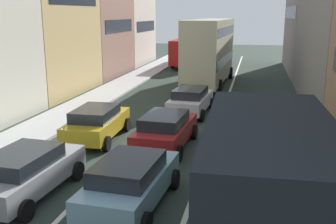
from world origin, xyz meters
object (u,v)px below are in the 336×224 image
(sedan_centre_lane_second, at_px, (131,181))
(sedan_right_lane_behind_truck, at_px, (255,135))
(wagon_left_lane_second, at_px, (26,172))
(coupe_centre_lane_fourth, at_px, (191,100))
(bus_far_queue_secondary, at_px, (191,49))
(sedan_left_lane_third, at_px, (97,122))
(hatchback_centre_lane_third, at_px, (165,130))
(removalist_box_truck, at_px, (264,182))
(bus_mid_queue_primary, at_px, (210,49))

(sedan_centre_lane_second, bearing_deg, sedan_right_lane_behind_truck, -30.00)
(wagon_left_lane_second, height_order, coupe_centre_lane_fourth, same)
(bus_far_queue_secondary, bearing_deg, sedan_left_lane_third, -178.41)
(sedan_centre_lane_second, distance_m, sedan_right_lane_behind_truck, 6.35)
(coupe_centre_lane_fourth, relative_size, sedan_right_lane_behind_truck, 1.00)
(hatchback_centre_lane_third, height_order, sedan_right_lane_behind_truck, same)
(sedan_right_lane_behind_truck, bearing_deg, sedan_centre_lane_second, 149.71)
(sedan_right_lane_behind_truck, bearing_deg, wagon_left_lane_second, 130.97)
(coupe_centre_lane_fourth, bearing_deg, sedan_centre_lane_second, -176.16)
(removalist_box_truck, bearing_deg, sedan_centre_lane_second, 59.69)
(sedan_centre_lane_second, bearing_deg, hatchback_centre_lane_third, 5.18)
(sedan_left_lane_third, bearing_deg, wagon_left_lane_second, 178.59)
(wagon_left_lane_second, xyz_separation_m, bus_far_queue_secondary, (-0.16, 32.84, 0.96))
(removalist_box_truck, height_order, sedan_left_lane_third, removalist_box_truck)
(wagon_left_lane_second, distance_m, coupe_centre_lane_fourth, 11.83)
(hatchback_centre_lane_third, distance_m, sedan_right_lane_behind_truck, 3.66)
(sedan_right_lane_behind_truck, distance_m, bus_far_queue_secondary, 28.41)
(removalist_box_truck, distance_m, hatchback_centre_lane_third, 8.35)
(hatchback_centre_lane_third, height_order, coupe_centre_lane_fourth, same)
(sedan_left_lane_third, xyz_separation_m, coupe_centre_lane_fourth, (3.34, 5.55, 0.00))
(coupe_centre_lane_fourth, bearing_deg, sedan_right_lane_behind_truck, -145.90)
(sedan_centre_lane_second, xyz_separation_m, sedan_left_lane_third, (-3.40, 5.78, 0.00))
(sedan_centre_lane_second, xyz_separation_m, bus_mid_queue_primary, (-0.09, 20.71, 2.03))
(coupe_centre_lane_fourth, relative_size, bus_mid_queue_primary, 0.42)
(sedan_left_lane_third, xyz_separation_m, bus_far_queue_secondary, (-0.13, 27.04, 0.96))
(removalist_box_truck, distance_m, bus_mid_queue_primary, 23.03)
(sedan_left_lane_third, height_order, bus_mid_queue_primary, bus_mid_queue_primary)
(sedan_left_lane_third, bearing_deg, hatchback_centre_lane_third, -99.68)
(sedan_centre_lane_second, height_order, sedan_right_lane_behind_truck, same)
(removalist_box_truck, bearing_deg, bus_far_queue_secondary, 9.70)
(sedan_left_lane_third, height_order, bus_far_queue_secondary, bus_far_queue_secondary)
(removalist_box_truck, relative_size, bus_far_queue_secondary, 0.74)
(wagon_left_lane_second, distance_m, hatchback_centre_lane_third, 6.24)
(sedan_centre_lane_second, relative_size, sedan_right_lane_behind_truck, 1.00)
(sedan_left_lane_third, distance_m, sedan_right_lane_behind_truck, 6.91)
(hatchback_centre_lane_third, relative_size, sedan_right_lane_behind_truck, 1.00)
(coupe_centre_lane_fourth, distance_m, bus_far_queue_secondary, 21.78)
(sedan_centre_lane_second, distance_m, sedan_left_lane_third, 6.70)
(wagon_left_lane_second, distance_m, bus_far_queue_secondary, 32.86)
(hatchback_centre_lane_third, relative_size, sedan_left_lane_third, 1.01)
(sedan_left_lane_third, relative_size, bus_mid_queue_primary, 0.41)
(wagon_left_lane_second, relative_size, bus_far_queue_secondary, 0.42)
(hatchback_centre_lane_third, xyz_separation_m, sedan_right_lane_behind_truck, (3.66, -0.02, 0.00))
(bus_mid_queue_primary, bearing_deg, hatchback_centre_lane_third, -177.61)
(sedan_right_lane_behind_truck, bearing_deg, bus_mid_queue_primary, 16.26)
(wagon_left_lane_second, distance_m, bus_mid_queue_primary, 21.09)
(coupe_centre_lane_fourth, bearing_deg, removalist_box_truck, -160.74)
(removalist_box_truck, distance_m, sedan_centre_lane_second, 4.35)
(removalist_box_truck, distance_m, wagon_left_lane_second, 7.41)
(removalist_box_truck, relative_size, hatchback_centre_lane_third, 1.77)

